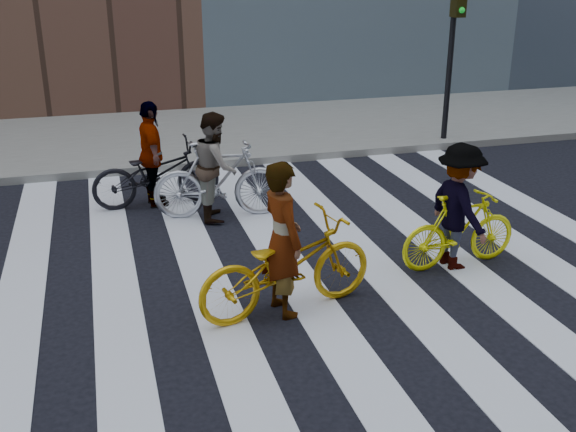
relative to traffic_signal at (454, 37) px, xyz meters
name	(u,v)px	position (x,y,z in m)	size (l,w,h in m)	color
ground	(338,273)	(-4.40, -5.32, -2.28)	(100.00, 100.00, 0.00)	black
sidewalk_far	(225,133)	(-4.40, 2.18, -2.20)	(100.00, 5.00, 0.15)	gray
zebra_crosswalk	(338,273)	(-4.40, -5.32, -2.27)	(8.25, 10.00, 0.01)	white
traffic_signal	(454,37)	(0.00, 0.00, 0.00)	(0.22, 0.42, 3.33)	black
bike_yellow_left	(287,266)	(-5.29, -6.07, -1.72)	(0.74, 2.12, 1.11)	#D59A0B
bike_silver_mid	(219,180)	(-5.46, -2.89, -1.68)	(0.57, 2.01, 1.21)	silver
bike_yellow_right	(460,230)	(-2.82, -5.52, -1.78)	(0.47, 1.66, 1.00)	#FFFC0E
bike_dark_rear	(156,173)	(-6.33, -2.08, -1.74)	(0.72, 2.05, 1.08)	black
rider_left	(282,239)	(-5.34, -6.07, -1.39)	(0.65, 0.43, 1.78)	slate
rider_mid	(215,166)	(-5.51, -2.89, -1.45)	(0.80, 0.63, 1.66)	slate
rider_right	(459,207)	(-2.87, -5.52, -1.46)	(1.06, 0.61, 1.65)	slate
rider_rear	(152,155)	(-6.38, -2.08, -1.43)	(1.00, 0.42, 1.71)	slate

